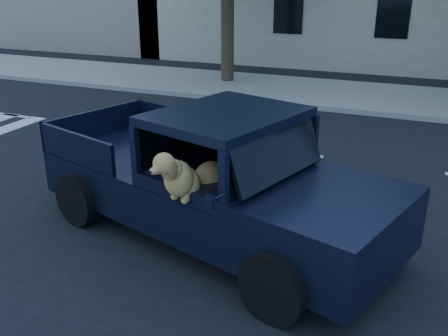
% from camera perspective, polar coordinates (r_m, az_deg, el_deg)
% --- Properties ---
extents(ground, '(120.00, 120.00, 0.00)m').
position_cam_1_polar(ground, '(8.01, 0.31, -5.65)').
color(ground, black).
rests_on(ground, ground).
extents(far_sidewalk, '(60.00, 4.00, 0.15)m').
position_cam_1_polar(far_sidewalk, '(16.42, 12.96, 8.20)').
color(far_sidewalk, gray).
rests_on(far_sidewalk, ground).
extents(lane_stripes, '(21.60, 0.14, 0.01)m').
position_cam_1_polar(lane_stripes, '(10.65, 17.56, 0.35)').
color(lane_stripes, silver).
rests_on(lane_stripes, ground).
extents(pickup_truck, '(5.75, 3.56, 1.93)m').
position_cam_1_polar(pickup_truck, '(7.28, -1.95, -2.87)').
color(pickup_truck, black).
rests_on(pickup_truck, ground).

